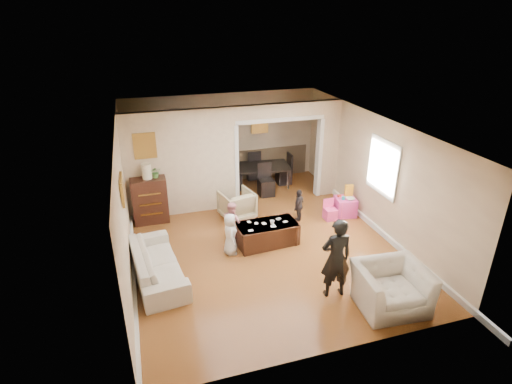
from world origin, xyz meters
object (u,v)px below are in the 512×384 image
object	(u,v)px
cyan_cup	(343,198)
child_toddler	(299,206)
coffee_cup	(272,222)
coffee_table	(267,234)
dresser	(150,200)
dining_table	(259,176)
armchair_front	(391,288)
child_kneel_a	(230,234)
sofa	(157,263)
armchair_back	(237,205)
table_lamp	(147,171)
child_kneel_b	(232,222)
play_table	(345,206)
adult_person	(336,258)

from	to	relation	value
cyan_cup	child_toddler	size ratio (longest dim) A/B	0.10
coffee_cup	coffee_table	bearing A→B (deg)	153.43
dresser	dining_table	xyz separation A→B (m)	(3.12, 1.28, -0.25)
armchair_front	child_kneel_a	size ratio (longest dim) A/B	1.27
sofa	dining_table	world-z (taller)	dining_table
coffee_cup	cyan_cup	distance (m)	2.21
coffee_table	coffee_cup	distance (m)	0.31
armchair_back	coffee_table	xyz separation A→B (m)	(0.32, -1.38, -0.10)
dresser	table_lamp	bearing A→B (deg)	0.00
child_kneel_a	child_toddler	world-z (taller)	child_kneel_a
child_kneel_b	child_kneel_a	bearing A→B (deg)	137.09
coffee_cup	play_table	xyz separation A→B (m)	(2.19, 0.78, -0.30)
coffee_table	adult_person	world-z (taller)	adult_person
dining_table	child_toddler	size ratio (longest dim) A/B	2.08
dresser	sofa	bearing A→B (deg)	-91.15
armchair_front	play_table	distance (m)	3.42
sofa	adult_person	world-z (taller)	adult_person
armchair_back	dresser	xyz separation A→B (m)	(-2.02, 0.41, 0.21)
sofa	dining_table	size ratio (longest dim) A/B	1.20
table_lamp	child_kneel_a	world-z (taller)	table_lamp
table_lamp	adult_person	size ratio (longest dim) A/B	0.24
dining_table	child_kneel_b	distance (m)	3.15
coffee_cup	adult_person	bearing A→B (deg)	-75.73
sofa	play_table	bearing A→B (deg)	-81.03
sofa	child_kneel_b	size ratio (longest dim) A/B	2.18
dining_table	child_kneel_b	world-z (taller)	child_kneel_b
cyan_cup	child_toddler	bearing A→B (deg)	176.44
armchair_front	table_lamp	size ratio (longest dim) A/B	3.21
dresser	adult_person	xyz separation A→B (m)	(2.93, -3.79, 0.20)
dresser	play_table	size ratio (longest dim) A/B	2.34
sofa	armchair_front	xyz separation A→B (m)	(3.76, -2.00, 0.07)
child_kneel_b	cyan_cup	bearing A→B (deg)	-106.99
play_table	adult_person	size ratio (longest dim) A/B	0.31
child_kneel_a	child_toddler	size ratio (longest dim) A/B	1.10
dining_table	child_kneel_b	xyz separation A→B (m)	(-1.48, -2.77, 0.17)
play_table	child_kneel_a	xyz separation A→B (m)	(-3.14, -0.88, 0.23)
armchair_front	sofa	bearing A→B (deg)	156.53
table_lamp	child_kneel_b	distance (m)	2.36
coffee_table	coffee_cup	world-z (taller)	coffee_cup
adult_person	child_kneel_b	bearing A→B (deg)	-56.35
coffee_cup	child_kneel_a	bearing A→B (deg)	-173.99
armchair_back	table_lamp	bearing A→B (deg)	-24.26
armchair_back	armchair_front	size ratio (longest dim) A/B	0.66
table_lamp	cyan_cup	world-z (taller)	table_lamp
armchair_front	adult_person	world-z (taller)	adult_person
armchair_front	coffee_table	size ratio (longest dim) A/B	0.89
coffee_table	child_kneel_a	xyz separation A→B (m)	(-0.85, -0.15, 0.21)
armchair_back	child_toddler	bearing A→B (deg)	142.45
dining_table	coffee_cup	bearing A→B (deg)	-96.22
armchair_back	coffee_cup	bearing A→B (deg)	93.45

